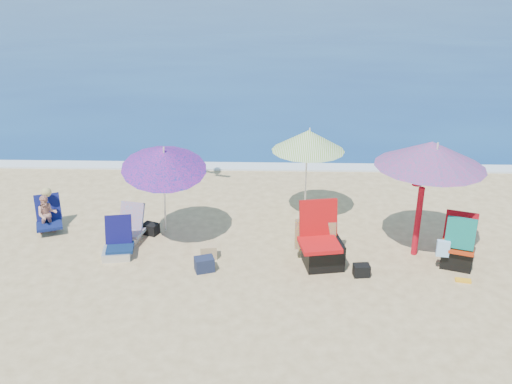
{
  "coord_description": "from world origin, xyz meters",
  "views": [
    {
      "loc": [
        -0.05,
        -7.79,
        4.86
      ],
      "look_at": [
        -0.3,
        1.0,
        1.1
      ],
      "focal_mm": 39.5,
      "sensor_mm": 36.0,
      "label": 1
    }
  ],
  "objects_px": {
    "umbrella_blue": "(164,158)",
    "chair_rainbow": "(128,231)",
    "camp_chair_right": "(457,248)",
    "person_center": "(315,230)",
    "camp_chair_left": "(322,248)",
    "person_left": "(47,213)",
    "umbrella_striped": "(308,140)",
    "furled_umbrella": "(417,214)",
    "umbrella_turquoise": "(431,154)",
    "chair_navy": "(118,246)"
  },
  "relations": [
    {
      "from": "furled_umbrella",
      "to": "person_left",
      "type": "distance_m",
      "value": 6.69
    },
    {
      "from": "umbrella_striped",
      "to": "person_center",
      "type": "xyz_separation_m",
      "value": [
        0.08,
        -1.5,
        -1.12
      ]
    },
    {
      "from": "person_left",
      "to": "camp_chair_right",
      "type": "bearing_deg",
      "value": -8.22
    },
    {
      "from": "umbrella_blue",
      "to": "camp_chair_left",
      "type": "relative_size",
      "value": 1.81
    },
    {
      "from": "chair_rainbow",
      "to": "umbrella_turquoise",
      "type": "bearing_deg",
      "value": -3.5
    },
    {
      "from": "umbrella_blue",
      "to": "person_center",
      "type": "xyz_separation_m",
      "value": [
        2.59,
        -0.36,
        -1.15
      ]
    },
    {
      "from": "umbrella_turquoise",
      "to": "chair_navy",
      "type": "bearing_deg",
      "value": -177.32
    },
    {
      "from": "umbrella_turquoise",
      "to": "furled_umbrella",
      "type": "bearing_deg",
      "value": -167.0
    },
    {
      "from": "umbrella_turquoise",
      "to": "furled_umbrella",
      "type": "xyz_separation_m",
      "value": [
        -0.1,
        -0.02,
        -1.06
      ]
    },
    {
      "from": "chair_navy",
      "to": "camp_chair_left",
      "type": "bearing_deg",
      "value": -3.98
    },
    {
      "from": "umbrella_striped",
      "to": "camp_chair_left",
      "type": "distance_m",
      "value": 2.24
    },
    {
      "from": "chair_rainbow",
      "to": "person_center",
      "type": "distance_m",
      "value": 3.42
    },
    {
      "from": "umbrella_turquoise",
      "to": "umbrella_blue",
      "type": "bearing_deg",
      "value": 177.41
    },
    {
      "from": "umbrella_blue",
      "to": "camp_chair_right",
      "type": "height_order",
      "value": "umbrella_blue"
    },
    {
      "from": "umbrella_turquoise",
      "to": "furled_umbrella",
      "type": "relative_size",
      "value": 1.67
    },
    {
      "from": "umbrella_turquoise",
      "to": "person_left",
      "type": "height_order",
      "value": "umbrella_turquoise"
    },
    {
      "from": "chair_navy",
      "to": "chair_rainbow",
      "type": "xyz_separation_m",
      "value": [
        0.04,
        0.56,
        -0.0
      ]
    },
    {
      "from": "umbrella_striped",
      "to": "camp_chair_right",
      "type": "bearing_deg",
      "value": -36.53
    },
    {
      "from": "camp_chair_left",
      "to": "person_center",
      "type": "distance_m",
      "value": 0.37
    },
    {
      "from": "camp_chair_right",
      "to": "person_left",
      "type": "bearing_deg",
      "value": 171.78
    },
    {
      "from": "umbrella_striped",
      "to": "chair_rainbow",
      "type": "xyz_separation_m",
      "value": [
        -3.29,
        -1.02,
        -1.44
      ]
    },
    {
      "from": "chair_navy",
      "to": "camp_chair_left",
      "type": "height_order",
      "value": "camp_chair_left"
    },
    {
      "from": "camp_chair_left",
      "to": "person_center",
      "type": "relative_size",
      "value": 1.1
    },
    {
      "from": "umbrella_turquoise",
      "to": "furled_umbrella",
      "type": "height_order",
      "value": "umbrella_turquoise"
    },
    {
      "from": "chair_navy",
      "to": "person_left",
      "type": "height_order",
      "value": "person_left"
    },
    {
      "from": "umbrella_blue",
      "to": "chair_rainbow",
      "type": "relative_size",
      "value": 2.93
    },
    {
      "from": "umbrella_turquoise",
      "to": "umbrella_striped",
      "type": "distance_m",
      "value": 2.34
    },
    {
      "from": "chair_navy",
      "to": "umbrella_turquoise",
      "type": "bearing_deg",
      "value": 2.68
    },
    {
      "from": "furled_umbrella",
      "to": "camp_chair_left",
      "type": "relative_size",
      "value": 1.25
    },
    {
      "from": "umbrella_turquoise",
      "to": "chair_navy",
      "type": "xyz_separation_m",
      "value": [
        -5.24,
        -0.25,
        -1.65
      ]
    },
    {
      "from": "chair_rainbow",
      "to": "chair_navy",
      "type": "bearing_deg",
      "value": -93.67
    },
    {
      "from": "camp_chair_right",
      "to": "person_center",
      "type": "distance_m",
      "value": 2.36
    },
    {
      "from": "umbrella_blue",
      "to": "chair_navy",
      "type": "relative_size",
      "value": 3.06
    },
    {
      "from": "umbrella_blue",
      "to": "chair_navy",
      "type": "bearing_deg",
      "value": -151.31
    },
    {
      "from": "umbrella_blue",
      "to": "furled_umbrella",
      "type": "xyz_separation_m",
      "value": [
        4.32,
        -0.22,
        -0.88
      ]
    },
    {
      "from": "chair_navy",
      "to": "person_left",
      "type": "bearing_deg",
      "value": 150.87
    },
    {
      "from": "furled_umbrella",
      "to": "person_left",
      "type": "xyz_separation_m",
      "value": [
        -6.65,
        0.63,
        -0.38
      ]
    },
    {
      "from": "umbrella_striped",
      "to": "chair_navy",
      "type": "relative_size",
      "value": 2.81
    },
    {
      "from": "chair_navy",
      "to": "camp_chair_right",
      "type": "bearing_deg",
      "value": -2.01
    },
    {
      "from": "camp_chair_right",
      "to": "furled_umbrella",
      "type": "bearing_deg",
      "value": 145.08
    },
    {
      "from": "chair_rainbow",
      "to": "person_left",
      "type": "distance_m",
      "value": 1.6
    },
    {
      "from": "camp_chair_right",
      "to": "person_center",
      "type": "relative_size",
      "value": 0.94
    },
    {
      "from": "umbrella_striped",
      "to": "person_left",
      "type": "xyz_separation_m",
      "value": [
        -4.85,
        -0.74,
        -1.23
      ]
    },
    {
      "from": "camp_chair_right",
      "to": "umbrella_striped",
      "type": "bearing_deg",
      "value": 143.47
    },
    {
      "from": "umbrella_striped",
      "to": "person_center",
      "type": "height_order",
      "value": "umbrella_striped"
    },
    {
      "from": "camp_chair_left",
      "to": "person_center",
      "type": "bearing_deg",
      "value": 106.19
    },
    {
      "from": "umbrella_striped",
      "to": "furled_umbrella",
      "type": "xyz_separation_m",
      "value": [
        1.81,
        -1.36,
        -0.85
      ]
    },
    {
      "from": "chair_rainbow",
      "to": "furled_umbrella",
      "type": "bearing_deg",
      "value": -3.84
    },
    {
      "from": "chair_rainbow",
      "to": "person_left",
      "type": "xyz_separation_m",
      "value": [
        -1.56,
        0.28,
        0.21
      ]
    },
    {
      "from": "umbrella_turquoise",
      "to": "umbrella_striped",
      "type": "height_order",
      "value": "umbrella_turquoise"
    }
  ]
}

